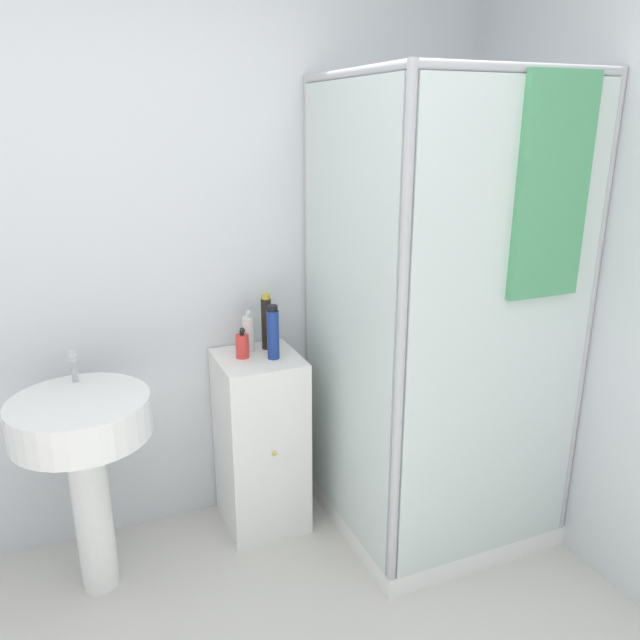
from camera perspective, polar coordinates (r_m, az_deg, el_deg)
wall_back at (r=2.73m, az=-17.28°, el=5.20°), size 6.40×0.06×2.50m
shower_enclosure at (r=2.83m, az=10.13°, el=-8.88°), size 0.89×0.92×1.99m
vanity_cabinet at (r=2.90m, az=-5.45°, el=-11.00°), size 0.36×0.39×0.83m
sink at (r=2.56m, az=-20.80°, el=-10.48°), size 0.52×0.52×0.96m
soap_dispenser at (r=2.71m, az=-7.11°, el=-2.33°), size 0.06×0.06×0.14m
shampoo_bottle_tall_black at (r=2.78m, az=-4.93°, el=-0.19°), size 0.05×0.05×0.26m
shampoo_bottle_blue at (r=2.67m, az=-4.32°, el=-1.18°), size 0.05×0.05×0.24m
lotion_bottle_white at (r=2.78m, az=-6.56°, el=-1.22°), size 0.05×0.05×0.19m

